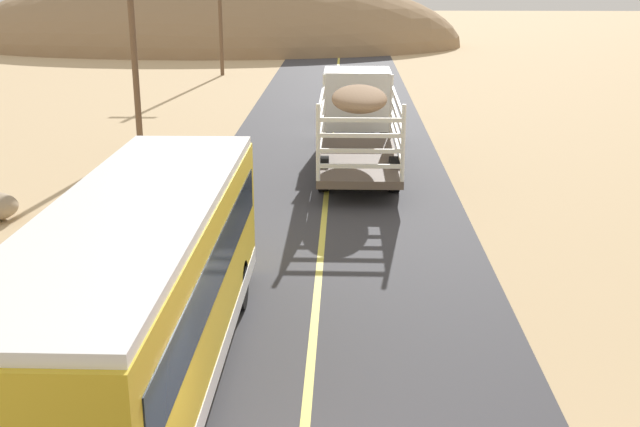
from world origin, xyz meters
The scene contains 6 objects.
livestock_truck centered at (0.99, 20.08, 1.79)m, with size 2.53×9.70×3.02m.
bus centered at (-2.67, 3.50, 1.75)m, with size 2.54×10.00×3.21m.
car_far centered at (1.00, 27.78, 1.09)m, with size 1.90×4.62×1.93m.
power_pole_mid centered at (-7.37, 21.65, 3.97)m, with size 2.20×0.24×7.37m.
power_pole_far centered at (-7.37, 42.58, 4.42)m, with size 2.20×0.24×8.25m.
distant_hill centered at (-11.58, 62.89, 0.00)m, with size 44.35×24.37×12.97m, color #957553.
Camera 1 is at (0.57, -7.90, 6.67)m, focal length 44.10 mm.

